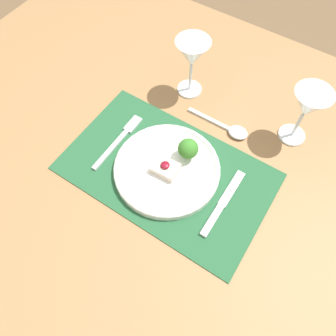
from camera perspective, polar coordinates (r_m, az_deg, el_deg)
ground_plane at (r=1.50m, az=-0.10°, el=-14.68°), size 8.00×8.00×0.00m
dining_table at (r=0.86m, az=-0.17°, el=-3.01°), size 1.55×1.22×0.75m
placemat at (r=0.79m, az=-0.19°, el=-0.60°), size 0.50×0.30×0.00m
dinner_plate at (r=0.78m, az=0.20°, el=-0.09°), size 0.26×0.26×0.08m
fork at (r=0.85m, az=-8.23°, el=5.17°), size 0.02×0.19×0.01m
knife at (r=0.76m, az=9.12°, el=-6.68°), size 0.02×0.19×0.01m
spoon at (r=0.87m, az=11.04°, el=6.58°), size 0.17×0.04×0.02m
wine_glass_near at (r=0.82m, az=23.17°, el=9.88°), size 0.09×0.09×0.16m
wine_glass_far at (r=0.87m, az=4.22°, el=18.91°), size 0.09×0.09×0.17m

